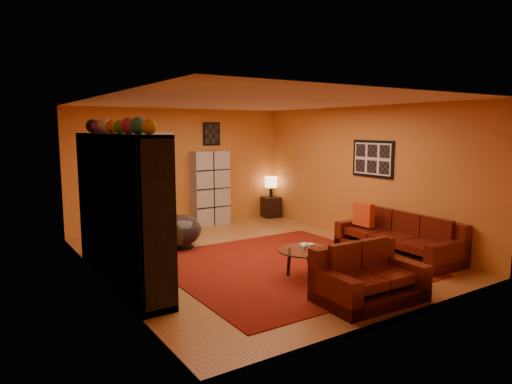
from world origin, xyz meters
TOP-DOWN VIEW (x-y plane):
  - floor at (0.00, 0.00)m, footprint 6.00×6.00m
  - ceiling at (0.00, 0.00)m, footprint 6.00×6.00m
  - wall_back at (0.00, 3.00)m, footprint 6.00×0.00m
  - wall_front at (0.00, -3.00)m, footprint 6.00×0.00m
  - wall_left at (-2.50, 0.00)m, footprint 0.00×6.00m
  - wall_right at (2.50, 0.00)m, footprint 0.00×6.00m
  - rug at (0.10, -0.70)m, footprint 3.60×3.60m
  - doorway at (-0.70, 2.96)m, footprint 0.95×0.10m
  - wall_art_right at (2.48, -0.30)m, footprint 0.03×1.00m
  - wall_art_back at (0.75, 2.98)m, footprint 0.42×0.03m
  - entertainment_unit at (-2.27, 0.00)m, footprint 0.45×3.00m
  - tv at (-2.23, -0.07)m, footprint 0.99×0.13m
  - sofa at (2.14, -1.30)m, footprint 0.98×2.22m
  - loveseat at (0.12, -2.42)m, footprint 1.38×0.86m
  - throw_pillow at (1.95, -0.61)m, footprint 0.12×0.42m
  - coffee_table at (0.02, -1.34)m, footprint 0.83×0.83m
  - storage_cabinet at (0.61, 2.80)m, footprint 0.85×0.39m
  - bowl_chair at (-0.85, 1.19)m, footprint 0.77×0.77m
  - side_table at (2.25, 2.75)m, footprint 0.46×0.46m
  - table_lamp at (2.25, 2.75)m, footprint 0.30×0.30m

SIDE VIEW (x-z plane):
  - floor at x=0.00m, z-range 0.00..0.00m
  - rug at x=0.10m, z-range 0.00..0.01m
  - side_table at x=2.25m, z-range 0.00..0.50m
  - sofa at x=2.14m, z-range -0.14..0.71m
  - loveseat at x=0.12m, z-range -0.14..0.71m
  - bowl_chair at x=-0.85m, z-range 0.02..0.64m
  - coffee_table at x=0.02m, z-range 0.17..0.58m
  - throw_pillow at x=1.95m, z-range 0.42..0.84m
  - storage_cabinet at x=0.61m, z-range 0.00..1.67m
  - table_lamp at x=2.25m, z-range 0.61..1.11m
  - tv at x=-2.23m, z-range 0.72..1.29m
  - doorway at x=-0.70m, z-range 0.00..2.04m
  - entertainment_unit at x=-2.27m, z-range 0.00..2.10m
  - wall_back at x=0.00m, z-range -1.70..4.30m
  - wall_front at x=0.00m, z-range -1.70..4.30m
  - wall_left at x=-2.50m, z-range -1.70..4.30m
  - wall_right at x=2.50m, z-range -1.70..4.30m
  - wall_art_right at x=2.48m, z-range 1.25..1.95m
  - wall_art_back at x=0.75m, z-range 1.79..2.31m
  - ceiling at x=0.00m, z-range 2.60..2.60m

